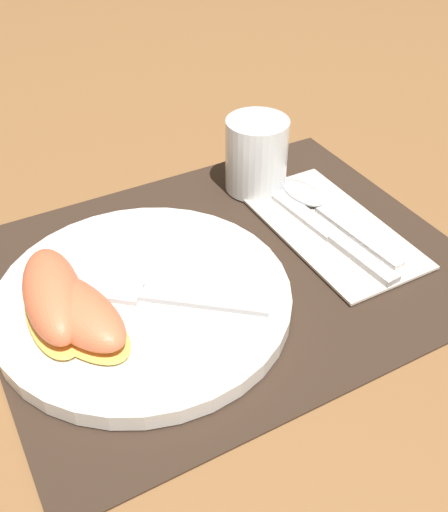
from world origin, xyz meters
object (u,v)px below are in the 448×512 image
(knife, at_px, (324,229))
(spoon, at_px, (317,204))
(plate, at_px, (144,299))
(juice_glass, at_px, (256,159))
(citrus_wedge_1, at_px, (75,312))
(fork, at_px, (149,295))
(citrus_wedge_0, at_px, (52,294))

(knife, height_order, spoon, spoon)
(plate, height_order, juice_glass, juice_glass)
(juice_glass, bearing_deg, citrus_wedge_1, -152.67)
(fork, bearing_deg, plate, 107.04)
(juice_glass, relative_size, citrus_wedge_1, 0.62)
(plate, relative_size, citrus_wedge_0, 2.07)
(juice_glass, bearing_deg, citrus_wedge_0, -158.39)
(spoon, bearing_deg, juice_glass, 115.81)
(knife, bearing_deg, fork, -175.17)
(citrus_wedge_1, bearing_deg, knife, 4.03)
(juice_glass, distance_m, knife, 0.12)
(juice_glass, height_order, spoon, juice_glass)
(citrus_wedge_1, bearing_deg, spoon, 11.60)
(plate, height_order, citrus_wedge_0, citrus_wedge_0)
(juice_glass, bearing_deg, knife, -82.22)
(fork, height_order, citrus_wedge_1, citrus_wedge_1)
(knife, distance_m, spoon, 0.05)
(juice_glass, distance_m, spoon, 0.09)
(plate, xyz_separation_m, spoon, (0.23, 0.05, -0.00))
(knife, relative_size, fork, 1.35)
(juice_glass, xyz_separation_m, spoon, (0.04, -0.07, -0.03))
(plate, xyz_separation_m, fork, (0.00, -0.01, 0.01))
(plate, distance_m, citrus_wedge_0, 0.08)
(citrus_wedge_0, height_order, citrus_wedge_1, citrus_wedge_0)
(plate, relative_size, citrus_wedge_1, 1.96)
(plate, xyz_separation_m, citrus_wedge_1, (-0.06, -0.01, 0.02))
(juice_glass, distance_m, citrus_wedge_1, 0.29)
(plate, relative_size, juice_glass, 3.18)
(knife, height_order, fork, fork)
(plate, distance_m, citrus_wedge_1, 0.07)
(plate, xyz_separation_m, juice_glass, (0.19, 0.12, 0.03))
(spoon, bearing_deg, citrus_wedge_0, -173.74)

